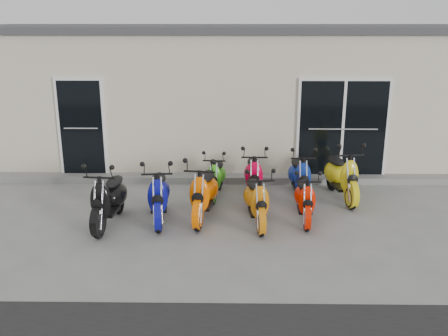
{
  "coord_description": "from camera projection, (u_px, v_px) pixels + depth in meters",
  "views": [
    {
      "loc": [
        0.14,
        -8.68,
        3.55
      ],
      "look_at": [
        0.0,
        0.6,
        0.75
      ],
      "focal_mm": 40.0,
      "sensor_mm": 36.0,
      "label": 1
    }
  ],
  "objects": [
    {
      "name": "front_step",
      "position": [
        225.0,
        178.0,
        11.24
      ],
      "size": [
        14.0,
        0.4,
        0.15
      ],
      "primitive_type": "cube",
      "color": "gray",
      "rests_on": "ground"
    },
    {
      "name": "scooter_back_red",
      "position": [
        254.0,
        170.0,
        10.11
      ],
      "size": [
        0.61,
        1.61,
        1.19
      ],
      "primitive_type": null,
      "rotation": [
        0.0,
        0.0,
        -0.01
      ],
      "color": "red",
      "rests_on": "ground"
    },
    {
      "name": "scooter_front_orange_b",
      "position": [
        257.0,
        194.0,
        8.79
      ],
      "size": [
        0.72,
        1.6,
        1.15
      ],
      "primitive_type": null,
      "rotation": [
        0.0,
        0.0,
        0.11
      ],
      "color": "orange",
      "rests_on": "ground"
    },
    {
      "name": "building",
      "position": [
        226.0,
        91.0,
        13.85
      ],
      "size": [
        14.0,
        6.0,
        3.2
      ],
      "primitive_type": "cube",
      "color": "beige",
      "rests_on": "ground"
    },
    {
      "name": "scooter_back_yellow",
      "position": [
        342.0,
        169.0,
        10.01
      ],
      "size": [
        0.86,
        1.8,
        1.27
      ],
      "primitive_type": null,
      "rotation": [
        0.0,
        0.0,
        0.14
      ],
      "color": "yellow",
      "rests_on": "ground"
    },
    {
      "name": "scooter_front_blue",
      "position": [
        158.0,
        188.0,
        8.96
      ],
      "size": [
        0.79,
        1.73,
        1.23
      ],
      "primitive_type": null,
      "rotation": [
        0.0,
        0.0,
        0.11
      ],
      "color": "#0B0D81",
      "rests_on": "ground"
    },
    {
      "name": "door_right",
      "position": [
        343.0,
        126.0,
        11.01
      ],
      "size": [
        2.02,
        0.08,
        2.22
      ],
      "primitive_type": "cube",
      "color": "black",
      "rests_on": "front_step"
    },
    {
      "name": "roof_cap",
      "position": [
        227.0,
        28.0,
        13.36
      ],
      "size": [
        14.2,
        6.2,
        0.16
      ],
      "primitive_type": "cube",
      "color": "#3F3F42",
      "rests_on": "building"
    },
    {
      "name": "scooter_back_green",
      "position": [
        216.0,
        172.0,
        10.23
      ],
      "size": [
        0.65,
        1.46,
        1.05
      ],
      "primitive_type": null,
      "rotation": [
        0.0,
        0.0,
        -0.09
      ],
      "color": "green",
      "rests_on": "ground"
    },
    {
      "name": "door_left",
      "position": [
        81.0,
        125.0,
        11.09
      ],
      "size": [
        1.07,
        0.08,
        2.22
      ],
      "primitive_type": "cube",
      "color": "black",
      "rests_on": "front_step"
    },
    {
      "name": "scooter_front_black",
      "position": [
        108.0,
        192.0,
        8.75
      ],
      "size": [
        0.76,
        1.73,
        1.24
      ],
      "primitive_type": null,
      "rotation": [
        0.0,
        0.0,
        -0.09
      ],
      "color": "black",
      "rests_on": "ground"
    },
    {
      "name": "scooter_front_orange_a",
      "position": [
        204.0,
        186.0,
        9.04
      ],
      "size": [
        0.83,
        1.77,
        1.26
      ],
      "primitive_type": null,
      "rotation": [
        0.0,
        0.0,
        -0.12
      ],
      "color": "#F76000",
      "rests_on": "ground"
    },
    {
      "name": "scooter_back_blue",
      "position": [
        300.0,
        171.0,
        10.12
      ],
      "size": [
        0.61,
        1.58,
        1.16
      ],
      "primitive_type": null,
      "rotation": [
        0.0,
        0.0,
        0.03
      ],
      "color": "navy",
      "rests_on": "ground"
    },
    {
      "name": "ground",
      "position": [
        224.0,
        216.0,
        9.33
      ],
      "size": [
        80.0,
        80.0,
        0.0
      ],
      "primitive_type": "plane",
      "color": "gray",
      "rests_on": "ground"
    },
    {
      "name": "scooter_front_red",
      "position": [
        305.0,
        193.0,
        8.96
      ],
      "size": [
        0.58,
        1.44,
        1.05
      ],
      "primitive_type": null,
      "rotation": [
        0.0,
        0.0,
        -0.04
      ],
      "color": "red",
      "rests_on": "ground"
    }
  ]
}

